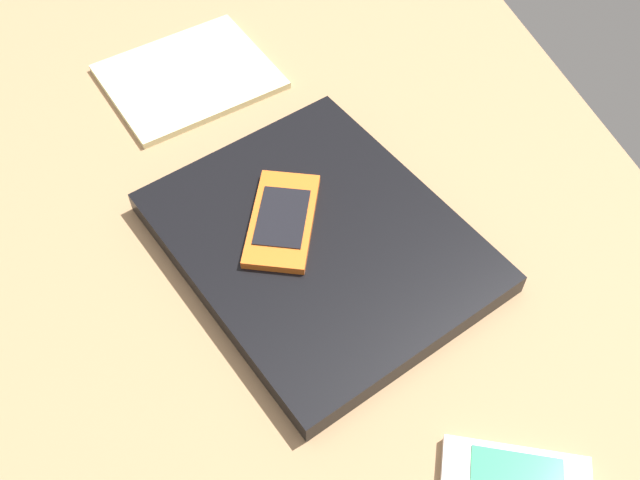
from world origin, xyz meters
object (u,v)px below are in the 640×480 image
at_px(cell_phone_on_desk, 516,480).
at_px(notepad, 189,77).
at_px(laptop_closed, 320,245).
at_px(cell_phone_on_laptop, 282,220).

distance_m(cell_phone_on_desk, notepad, 0.58).
relative_size(laptop_closed, notepad, 1.63).
bearing_deg(laptop_closed, notepad, -5.01).
xyz_separation_m(laptop_closed, cell_phone_on_desk, (-0.26, -0.08, -0.01)).
distance_m(laptop_closed, cell_phone_on_laptop, 0.04).
height_order(laptop_closed, cell_phone_on_laptop, cell_phone_on_laptop).
height_order(laptop_closed, notepad, laptop_closed).
relative_size(cell_phone_on_desk, notepad, 0.67).
relative_size(laptop_closed, cell_phone_on_laptop, 2.35).
bearing_deg(cell_phone_on_laptop, notepad, 8.81).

